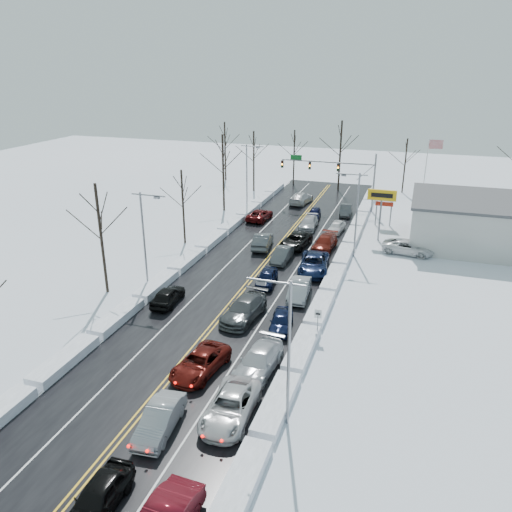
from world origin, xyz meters
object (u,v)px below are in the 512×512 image
(traffic_signal_mast, at_px, (338,170))
(tires_plus_sign, at_px, (382,199))
(dealership_building, at_px, (506,224))
(oncoming_car_0, at_px, (263,248))
(flagpole, at_px, (427,169))
(queued_car_0, at_px, (100,510))

(traffic_signal_mast, xyz_separation_m, tires_plus_sign, (7.05, -12.00, -0.49))
(dealership_building, xyz_separation_m, oncoming_car_0, (-25.55, -8.62, -2.66))
(traffic_signal_mast, height_order, flagpole, flagpole)
(dealership_building, relative_size, oncoming_car_0, 4.09)
(traffic_signal_mast, distance_m, oncoming_car_0, 20.04)
(traffic_signal_mast, xyz_separation_m, queued_car_0, (-1.69, -54.52, -5.48))
(traffic_signal_mast, relative_size, queued_car_0, 3.00)
(traffic_signal_mast, relative_size, dealership_building, 0.65)
(tires_plus_sign, distance_m, queued_car_0, 43.70)
(tires_plus_sign, height_order, queued_car_0, tires_plus_sign)
(dealership_building, bearing_deg, queued_car_0, -116.52)
(tires_plus_sign, xyz_separation_m, flagpole, (4.67, 14.01, 0.93))
(tires_plus_sign, xyz_separation_m, dealership_building, (13.48, 2.01, -2.34))
(tires_plus_sign, distance_m, flagpole, 14.79)
(oncoming_car_0, bearing_deg, traffic_signal_mast, -112.73)
(traffic_signal_mast, xyz_separation_m, oncoming_car_0, (-5.02, -18.61, -5.48))
(tires_plus_sign, xyz_separation_m, queued_car_0, (-8.75, -42.52, -4.99))
(traffic_signal_mast, bearing_deg, tires_plus_sign, -59.54)
(dealership_building, bearing_deg, flagpole, 126.27)
(queued_car_0, bearing_deg, traffic_signal_mast, 86.41)
(queued_car_0, bearing_deg, flagpole, 74.83)
(traffic_signal_mast, height_order, queued_car_0, traffic_signal_mast)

